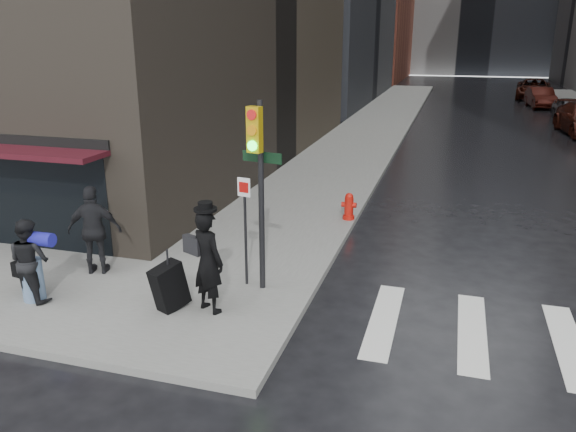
% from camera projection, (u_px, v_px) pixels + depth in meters
% --- Properties ---
extents(ground, '(140.00, 140.00, 0.00)m').
position_uv_depth(ground, '(192.00, 319.00, 10.66)').
color(ground, black).
rests_on(ground, ground).
extents(sidewalk_left, '(4.00, 50.00, 0.15)m').
position_uv_depth(sidewalk_left, '(381.00, 120.00, 35.27)').
color(sidewalk_left, slate).
rests_on(sidewalk_left, ground).
extents(man_overcoat, '(1.47, 0.96, 2.18)m').
position_uv_depth(man_overcoat, '(200.00, 265.00, 10.41)').
color(man_overcoat, black).
rests_on(man_overcoat, ground).
extents(man_jeans, '(1.17, 0.79, 1.67)m').
position_uv_depth(man_jeans, '(30.00, 260.00, 10.86)').
color(man_jeans, black).
rests_on(man_jeans, ground).
extents(man_greycoat, '(1.24, 0.80, 1.96)m').
position_uv_depth(man_greycoat, '(95.00, 230.00, 12.08)').
color(man_greycoat, black).
rests_on(man_greycoat, ground).
extents(traffic_light, '(0.95, 0.52, 3.83)m').
position_uv_depth(traffic_light, '(257.00, 172.00, 10.82)').
color(traffic_light, black).
rests_on(traffic_light, ground).
extents(fire_hydrant, '(0.42, 0.34, 0.77)m').
position_uv_depth(fire_hydrant, '(349.00, 207.00, 15.86)').
color(fire_hydrant, '#B6130B').
rests_on(fire_hydrant, ground).
extents(parked_car_4, '(2.00, 4.13, 1.36)m').
position_uv_depth(parked_car_4, '(571.00, 109.00, 35.79)').
color(parked_car_4, '#4A4A4E').
rests_on(parked_car_4, ground).
extents(parked_car_5, '(1.91, 4.55, 1.46)m').
position_uv_depth(parked_car_5, '(541.00, 97.00, 41.68)').
color(parked_car_5, '#3A100B').
rests_on(parked_car_5, ground).
extents(parked_car_6, '(3.27, 6.17, 1.65)m').
position_uv_depth(parked_car_6, '(534.00, 89.00, 47.23)').
color(parked_car_6, '#39130B').
rests_on(parked_car_6, ground).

